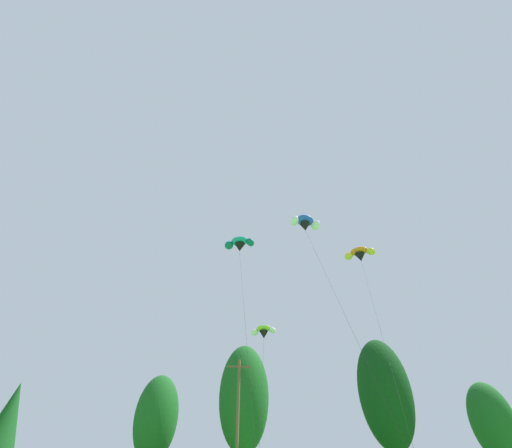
{
  "coord_description": "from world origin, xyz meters",
  "views": [
    {
      "loc": [
        -4.27,
        2.48,
        2.08
      ],
      "look_at": [
        -2.46,
        21.08,
        15.84
      ],
      "focal_mm": 23.27,
      "sensor_mm": 36.0,
      "label": 1
    }
  ],
  "objects_px": {
    "utility_pole": "(238,420)",
    "parafoil_kite_high_teal": "(240,244)",
    "parafoil_kite_low_orange": "(360,254)",
    "parafoil_kite_far_lime_white": "(264,332)",
    "parafoil_kite_mid_blue_white": "(305,223)"
  },
  "relations": [
    {
      "from": "parafoil_kite_high_teal",
      "to": "parafoil_kite_low_orange",
      "type": "bearing_deg",
      "value": 1.0
    },
    {
      "from": "parafoil_kite_low_orange",
      "to": "parafoil_kite_far_lime_white",
      "type": "bearing_deg",
      "value": 179.67
    },
    {
      "from": "utility_pole",
      "to": "parafoil_kite_high_teal",
      "type": "xyz_separation_m",
      "value": [
        -0.26,
        2.34,
        18.81
      ]
    },
    {
      "from": "parafoil_kite_mid_blue_white",
      "to": "parafoil_kite_far_lime_white",
      "type": "height_order",
      "value": "parafoil_kite_mid_blue_white"
    },
    {
      "from": "parafoil_kite_high_teal",
      "to": "parafoil_kite_far_lime_white",
      "type": "relative_size",
      "value": 1.24
    },
    {
      "from": "parafoil_kite_high_teal",
      "to": "parafoil_kite_far_lime_white",
      "type": "bearing_deg",
      "value": 6.69
    },
    {
      "from": "utility_pole",
      "to": "parafoil_kite_far_lime_white",
      "type": "distance_m",
      "value": 9.09
    },
    {
      "from": "parafoil_kite_low_orange",
      "to": "utility_pole",
      "type": "bearing_deg",
      "value": -170.07
    },
    {
      "from": "utility_pole",
      "to": "parafoil_kite_far_lime_white",
      "type": "bearing_deg",
      "value": 45.95
    },
    {
      "from": "utility_pole",
      "to": "parafoil_kite_far_lime_white",
      "type": "xyz_separation_m",
      "value": [
        2.59,
        2.68,
        8.29
      ]
    },
    {
      "from": "parafoil_kite_high_teal",
      "to": "parafoil_kite_far_lime_white",
      "type": "xyz_separation_m",
      "value": [
        2.85,
        0.33,
        -10.52
      ]
    },
    {
      "from": "utility_pole",
      "to": "parafoil_kite_high_teal",
      "type": "bearing_deg",
      "value": 96.34
    },
    {
      "from": "utility_pole",
      "to": "parafoil_kite_far_lime_white",
      "type": "height_order",
      "value": "parafoil_kite_far_lime_white"
    },
    {
      "from": "parafoil_kite_high_teal",
      "to": "parafoil_kite_mid_blue_white",
      "type": "xyz_separation_m",
      "value": [
        6.09,
        -8.33,
        -2.55
      ]
    },
    {
      "from": "parafoil_kite_mid_blue_white",
      "to": "parafoil_kite_far_lime_white",
      "type": "xyz_separation_m",
      "value": [
        -3.24,
        8.67,
        -7.97
      ]
    }
  ]
}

